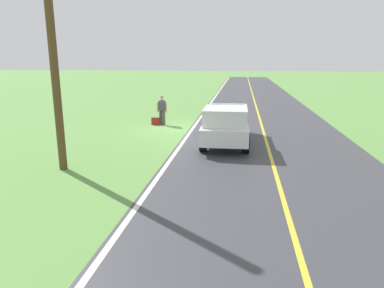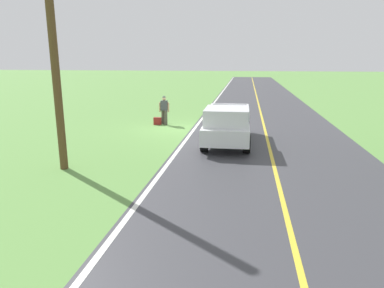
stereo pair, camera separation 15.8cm
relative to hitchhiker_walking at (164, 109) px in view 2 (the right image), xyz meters
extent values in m
plane|color=#609347|center=(-0.92, 1.08, -0.98)|extent=(200.00, 200.00, 0.00)
cube|color=#3D3D42|center=(-5.96, 1.08, -0.98)|extent=(8.30, 120.00, 0.00)
cube|color=silver|center=(-1.99, 1.08, -0.98)|extent=(0.16, 117.60, 0.00)
cube|color=gold|center=(-5.96, 1.08, -0.98)|extent=(0.14, 117.60, 0.00)
cylinder|color=#4C473D|center=(-0.12, 0.14, -0.54)|extent=(0.18, 0.18, 0.88)
cylinder|color=#4C473D|center=(0.12, -0.08, -0.54)|extent=(0.18, 0.18, 0.88)
cube|color=#3F3F47|center=(0.00, 0.03, 0.19)|extent=(0.42, 0.29, 0.58)
sphere|color=tan|center=(0.00, 0.03, 0.59)|extent=(0.23, 0.23, 0.23)
sphere|color=#4C564C|center=(0.00, 0.03, 0.67)|extent=(0.20, 0.20, 0.20)
cube|color=navy|center=(0.01, -0.17, 0.22)|extent=(0.33, 0.22, 0.44)
cylinder|color=tan|center=(-0.26, 0.03, 0.08)|extent=(0.10, 0.10, 0.58)
cylinder|color=tan|center=(0.26, 0.07, 0.08)|extent=(0.10, 0.10, 0.58)
cube|color=maroon|center=(0.41, 0.11, -0.76)|extent=(0.47, 0.23, 0.44)
cube|color=silver|center=(-4.02, 4.16, -0.23)|extent=(2.05, 5.42, 0.70)
cube|color=silver|center=(-4.03, 5.35, 0.48)|extent=(1.86, 2.18, 0.72)
cube|color=black|center=(-4.03, 5.35, 0.55)|extent=(1.69, 1.31, 0.43)
cube|color=silver|center=(-4.95, 3.07, 0.34)|extent=(0.13, 3.02, 0.45)
cube|color=silver|center=(-3.07, 3.09, 0.34)|extent=(0.13, 3.02, 0.45)
cube|color=silver|center=(-4.00, 1.57, 0.34)|extent=(1.84, 0.12, 0.45)
cylinder|color=black|center=(-4.94, 5.90, -0.58)|extent=(0.31, 0.80, 0.80)
cylinder|color=black|center=(-3.14, 5.92, -0.58)|extent=(0.31, 0.80, 0.80)
cylinder|color=black|center=(-4.91, 2.60, -0.58)|extent=(0.31, 0.80, 0.80)
cylinder|color=black|center=(-3.11, 2.62, -0.58)|extent=(0.31, 0.80, 0.80)
cylinder|color=brown|center=(1.61, 9.10, 3.08)|extent=(0.28, 0.28, 8.12)
camera|label=1|loc=(-4.68, 20.34, 2.89)|focal=32.52mm
camera|label=2|loc=(-4.83, 20.32, 2.89)|focal=32.52mm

